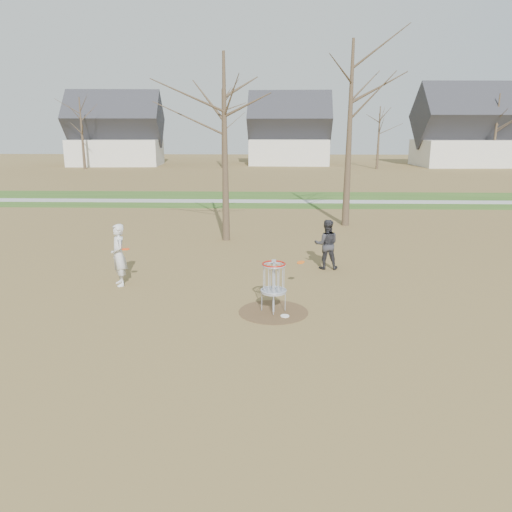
# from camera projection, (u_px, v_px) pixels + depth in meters

# --- Properties ---
(ground) EXTENTS (160.00, 160.00, 0.00)m
(ground) POSITION_uv_depth(u_px,v_px,m) (273.00, 312.00, 12.84)
(ground) COLOR brown
(ground) RESTS_ON ground
(green_band) EXTENTS (160.00, 8.00, 0.01)m
(green_band) POSITION_uv_depth(u_px,v_px,m) (274.00, 199.00, 33.16)
(green_band) COLOR #2D5119
(green_band) RESTS_ON ground
(footpath) EXTENTS (160.00, 1.50, 0.01)m
(footpath) POSITION_uv_depth(u_px,v_px,m) (274.00, 201.00, 32.19)
(footpath) COLOR #9E9E99
(footpath) RESTS_ON green_band
(dirt_circle) EXTENTS (1.80, 1.80, 0.01)m
(dirt_circle) POSITION_uv_depth(u_px,v_px,m) (273.00, 312.00, 12.83)
(dirt_circle) COLOR #47331E
(dirt_circle) RESTS_ON ground
(player_standing) EXTENTS (0.72, 0.81, 1.86)m
(player_standing) POSITION_uv_depth(u_px,v_px,m) (119.00, 255.00, 14.81)
(player_standing) COLOR silver
(player_standing) RESTS_ON ground
(player_throwing) EXTENTS (0.83, 0.66, 1.67)m
(player_throwing) POSITION_uv_depth(u_px,v_px,m) (326.00, 244.00, 16.61)
(player_throwing) COLOR #2C2B30
(player_throwing) RESTS_ON ground
(disc_grounded) EXTENTS (0.22, 0.22, 0.02)m
(disc_grounded) POSITION_uv_depth(u_px,v_px,m) (285.00, 316.00, 12.51)
(disc_grounded) COLOR white
(disc_grounded) RESTS_ON dirt_circle
(discs_in_play) EXTENTS (5.31, 0.32, 0.37)m
(discs_in_play) POSITION_uv_depth(u_px,v_px,m) (217.00, 256.00, 14.39)
(discs_in_play) COLOR #F45D0C
(discs_in_play) RESTS_ON ground
(disc_golf_basket) EXTENTS (0.64, 0.64, 1.35)m
(disc_golf_basket) POSITION_uv_depth(u_px,v_px,m) (274.00, 278.00, 12.61)
(disc_golf_basket) COLOR #9EA3AD
(disc_golf_basket) RESTS_ON ground
(bare_trees) EXTENTS (52.62, 44.98, 9.00)m
(bare_trees) POSITION_uv_depth(u_px,v_px,m) (293.00, 120.00, 46.09)
(bare_trees) COLOR #382B1E
(bare_trees) RESTS_ON ground
(houses_row) EXTENTS (56.51, 10.01, 7.26)m
(houses_row) POSITION_uv_depth(u_px,v_px,m) (308.00, 137.00, 62.69)
(houses_row) COLOR silver
(houses_row) RESTS_ON ground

